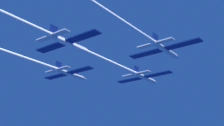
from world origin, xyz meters
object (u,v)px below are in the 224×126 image
jet_left_wing (43,65)px  jet_lead (125,69)px  jet_slot (35,28)px  jet_right_wing (147,38)px

jet_left_wing → jet_lead: bearing=41.6°
jet_lead → jet_slot: (-0.22, -30.57, 0.36)m
jet_left_wing → jet_right_wing: size_ratio=1.11×
jet_left_wing → jet_slot: jet_left_wing is taller
jet_left_wing → jet_right_wing: jet_left_wing is taller
jet_lead → jet_right_wing: bearing=-40.8°
jet_lead → jet_right_wing: jet_right_wing is taller
jet_left_wing → jet_right_wing: (31.08, 1.94, -0.07)m
jet_right_wing → jet_lead: bearing=139.2°
jet_left_wing → jet_slot: (16.23, -15.99, -0.22)m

